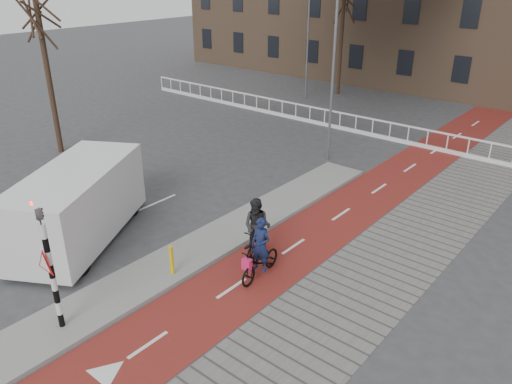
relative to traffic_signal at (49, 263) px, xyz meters
The scene contains 14 objects.
ground 2.90m from the traffic_signal, 73.47° to the left, with size 120.00×120.00×0.00m, color #38383A.
bike_lane 12.36m from the traffic_signal, 80.09° to the left, with size 2.50×60.00×0.01m, color maroon.
sidewalk 13.13m from the traffic_signal, 67.82° to the left, with size 3.00×60.00×0.01m, color slate.
curb_island 6.32m from the traffic_signal, 90.95° to the left, with size 1.80×16.00×0.12m, color gray.
traffic_signal is the anchor object (origin of this frame).
bollard 3.66m from the traffic_signal, 83.61° to the left, with size 0.12×0.12×0.91m, color #E2BB0C.
cyclist_near 5.70m from the traffic_signal, 64.86° to the left, with size 0.81×1.87×1.90m.
cyclist_far 6.07m from the traffic_signal, 74.07° to the left, with size 1.13×1.96×2.02m.
van 4.74m from the traffic_signal, 141.13° to the left, with size 4.84×6.07×2.45m.
railing 19.60m from the traffic_signal, 103.02° to the left, with size 28.00×0.10×0.99m.
tree_left 14.11m from the traffic_signal, 149.39° to the left, with size 0.26×0.26×7.55m, color black.
tree_mid 27.46m from the traffic_signal, 106.75° to the left, with size 0.26×0.26×6.75m, color black.
streetlight_near 14.75m from the traffic_signal, 95.29° to the left, with size 0.12×0.12×7.98m, color slate.
streetlight_left 25.43m from the traffic_signal, 110.62° to the left, with size 0.12×0.12×8.61m, color slate.
Camera 1 is at (9.53, -6.58, 8.37)m, focal length 35.00 mm.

